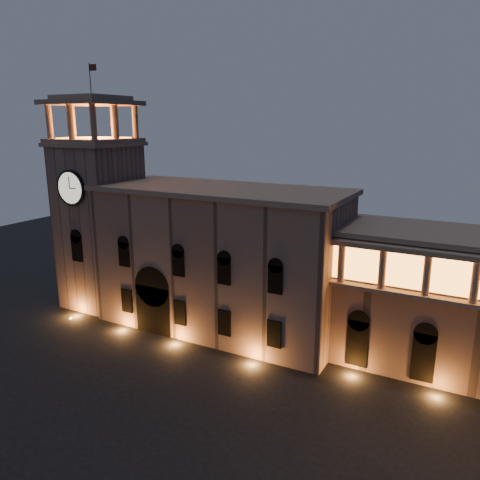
# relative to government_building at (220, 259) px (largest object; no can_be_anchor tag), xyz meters

# --- Properties ---
(ground) EXTENTS (160.00, 160.00, 0.00)m
(ground) POSITION_rel_government_building_xyz_m (2.08, -21.93, -8.77)
(ground) COLOR black
(ground) RESTS_ON ground
(government_building) EXTENTS (30.80, 12.80, 17.60)m
(government_building) POSITION_rel_government_building_xyz_m (0.00, 0.00, 0.00)
(government_building) COLOR #7B5E50
(government_building) RESTS_ON ground
(clock_tower) EXTENTS (9.80, 9.80, 32.40)m
(clock_tower) POSITION_rel_government_building_xyz_m (-18.42, -0.95, 3.73)
(clock_tower) COLOR #7B5E50
(clock_tower) RESTS_ON ground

